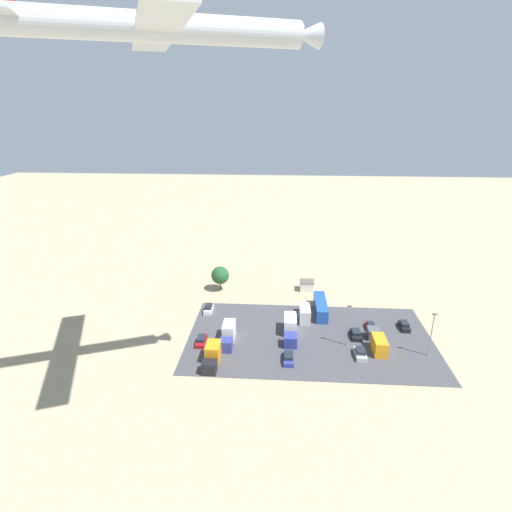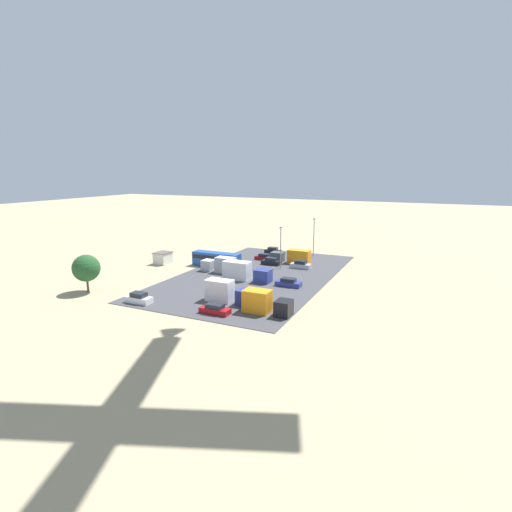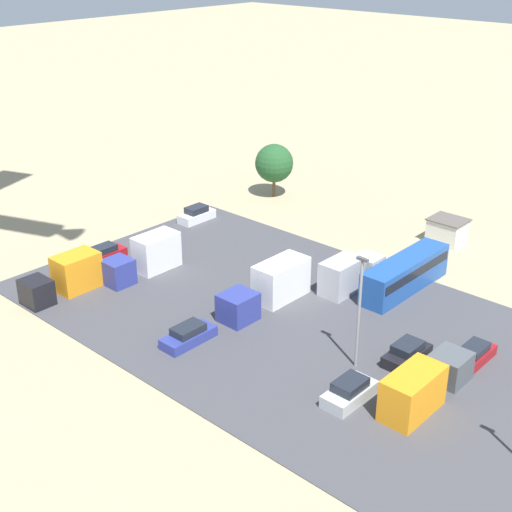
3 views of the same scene
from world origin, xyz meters
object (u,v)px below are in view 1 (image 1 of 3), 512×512
Objects in this scene: parked_truck_4 at (305,313)px; airplane at (165,28)px; parked_car_4 at (209,309)px; parked_car_6 at (371,327)px; bus at (321,306)px; parked_truck_1 at (377,342)px; parked_truck_2 at (290,328)px; parked_car_2 at (404,326)px; parked_car_3 at (289,358)px; parked_truck_0 at (212,356)px; parked_car_0 at (360,353)px; parked_car_5 at (201,340)px; parked_car_1 at (356,334)px; shed_building at (307,285)px; parked_truck_3 at (228,335)px.

parked_truck_4 is 62.62m from airplane.
parked_car_6 is at bearing -8.84° from parked_car_4.
parked_car_4 is at bearing 2.51° from bus.
parked_truck_2 is (17.09, -3.58, 0.17)m from parked_truck_1.
parked_truck_2 reaches higher than parked_car_2.
parked_car_3 is at bearing -44.58° from parked_car_4.
bus is 1.50× the size of parked_truck_0.
parked_truck_1 is (-17.51, -5.45, 0.79)m from parked_car_3.
parked_truck_0 is (27.91, 3.86, 0.82)m from parked_car_0.
parked_car_5 is 0.51× the size of parked_truck_1.
parked_truck_2 is (-0.42, -9.03, 0.96)m from parked_car_3.
parked_truck_0 is at bearing 35.86° from parked_truck_2.
bus reaches higher than parked_car_1.
parked_car_5 is at bearing 13.15° from parked_truck_2.
parked_truck_0 is (19.23, 33.02, 0.27)m from shed_building.
airplane is (29.42, 23.04, 52.35)m from parked_car_1.
parked_truck_0 reaches higher than parked_car_3.
parked_car_6 is (-36.06, 5.61, -0.10)m from parked_car_4.
parked_car_1 is at bearing -159.21° from parked_truck_0.
airplane is at bearing -141.93° from parked_car_1.
parked_car_4 reaches higher than parked_car_0.
parked_truck_3 is at bearing -147.34° from parked_truck_4.
parked_car_0 is at bearing 98.05° from airplane.
bus is 12.42m from parked_truck_2.
parked_truck_3 reaches higher than parked_truck_0.
bus is 2.54× the size of parked_car_0.
parked_car_2 is 21.38m from parked_truck_4.
airplane is at bearing 84.44° from parked_truck_0.
parked_car_1 is at bearing 7.81° from parked_car_5.
parked_truck_4 reaches higher than parked_car_6.
parked_car_1 is 11.68m from parked_car_2.
parked_car_2 is 71.45m from airplane.
parked_truck_1 is at bearing 88.40° from parked_car_6.
shed_building reaches higher than parked_car_2.
parked_car_5 is at bearing -179.01° from parked_truck_1.
parked_car_3 is 18.36m from parked_truck_1.
parked_truck_0 is at bearing 74.53° from parked_truck_3.
parked_truck_1 reaches higher than parked_car_2.
parked_truck_0 is 0.76× the size of parked_truck_2.
parked_truck_3 is at bearing -105.47° from parked_truck_0.
parked_car_1 is 33.57m from parked_car_4.
parked_car_2 is 24.89m from parked_truck_2.
parked_car_2 reaches higher than parked_car_6.
parked_car_0 is 1.00× the size of parked_car_4.
parked_car_3 is at bearing -146.79° from parked_car_1.
parked_car_2 is at bearing 28.07° from parked_car_3.
parked_car_6 is at bearing -167.48° from parked_truck_3.
parked_truck_0 is at bearing -135.58° from parked_truck_4.
airplane is (3.25, 19.72, 51.44)m from parked_truck_3.
parked_truck_3 reaches higher than parked_car_1.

